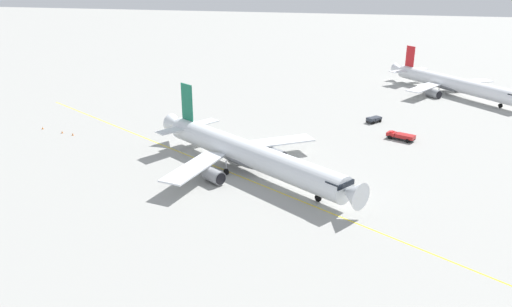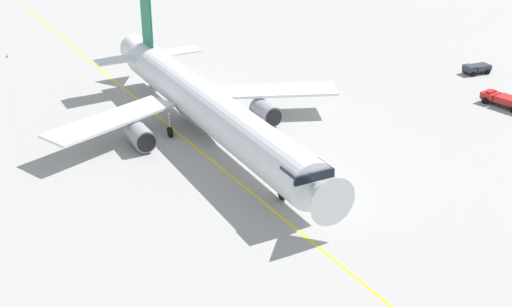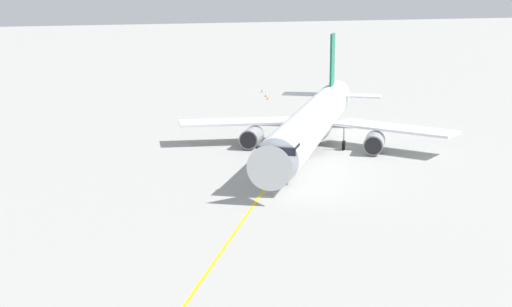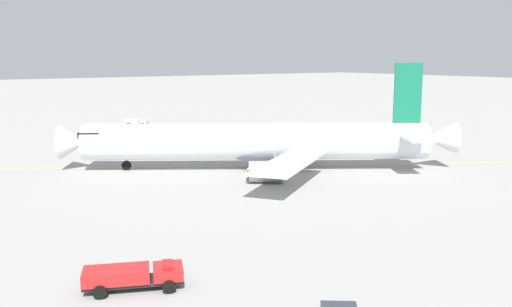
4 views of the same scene
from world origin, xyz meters
name	(u,v)px [view 4 (image 4 of 4)]	position (x,y,z in m)	size (l,w,h in m)	color
ground_plane	(292,176)	(0.00, 0.00, 0.00)	(600.00, 600.00, 0.00)	#9E9E99
airliner_main	(261,143)	(4.79, 0.77, 3.13)	(30.21, 40.01, 12.29)	silver
ops_pickup_truck	(133,276)	(-18.33, 26.52, 0.81)	(3.96, 5.80, 1.41)	#232326
pushback_tug_truck	(136,122)	(51.74, -4.22, 0.80)	(4.33, 4.55, 1.30)	#232326
taxiway_centreline	(216,166)	(9.48, 3.97, 0.00)	(77.33, 124.34, 0.01)	yellow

